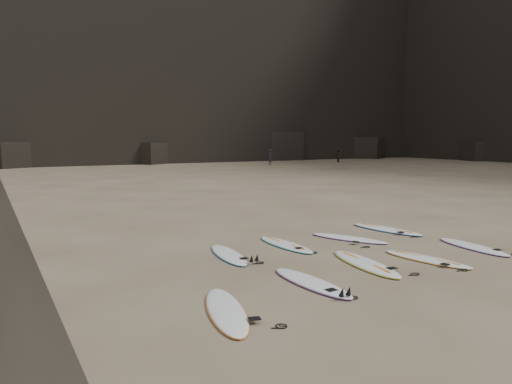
# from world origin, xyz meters

# --- Properties ---
(ground) EXTENTS (240.00, 240.00, 0.00)m
(ground) POSITION_xyz_m (0.00, 0.00, 0.00)
(ground) COLOR #897559
(ground) RESTS_ON ground
(surfboard_0) EXTENTS (1.27, 2.59, 0.09)m
(surfboard_0) POSITION_xyz_m (-4.44, -1.16, 0.05)
(surfboard_0) COLOR white
(surfboard_0) RESTS_ON ground
(surfboard_1) EXTENTS (0.67, 2.53, 0.09)m
(surfboard_1) POSITION_xyz_m (-2.18, -0.50, 0.05)
(surfboard_1) COLOR white
(surfboard_1) RESTS_ON ground
(surfboard_2) EXTENTS (1.09, 2.80, 0.10)m
(surfboard_2) POSITION_xyz_m (-0.17, 0.15, 0.05)
(surfboard_2) COLOR white
(surfboard_2) RESTS_ON ground
(surfboard_3) EXTENTS (0.99, 2.44, 0.09)m
(surfboard_3) POSITION_xyz_m (1.45, -0.24, 0.04)
(surfboard_3) COLOR white
(surfboard_3) RESTS_ON ground
(surfboard_4) EXTENTS (0.91, 2.51, 0.09)m
(surfboard_4) POSITION_xyz_m (3.63, 0.14, 0.04)
(surfboard_4) COLOR white
(surfboard_4) RESTS_ON ground
(surfboard_5) EXTENTS (0.91, 2.46, 0.09)m
(surfboard_5) POSITION_xyz_m (-2.63, 2.52, 0.04)
(surfboard_5) COLOR white
(surfboard_5) RESTS_ON ground
(surfboard_6) EXTENTS (0.65, 2.48, 0.09)m
(surfboard_6) POSITION_xyz_m (-0.73, 2.82, 0.04)
(surfboard_6) COLOR white
(surfboard_6) RESTS_ON ground
(surfboard_7) EXTENTS (1.55, 2.48, 0.09)m
(surfboard_7) POSITION_xyz_m (1.37, 2.66, 0.04)
(surfboard_7) COLOR white
(surfboard_7) RESTS_ON ground
(surfboard_8) EXTENTS (1.06, 2.74, 0.10)m
(surfboard_8) POSITION_xyz_m (3.35, 3.17, 0.05)
(surfboard_8) COLOR white
(surfboard_8) RESTS_ON ground
(person_a) EXTENTS (0.43, 0.62, 1.66)m
(person_a) POSITION_xyz_m (18.60, 36.76, 0.83)
(person_a) COLOR black
(person_a) RESTS_ON ground
(person_b) EXTENTS (0.71, 0.84, 1.53)m
(person_b) POSITION_xyz_m (28.19, 37.35, 0.76)
(person_b) COLOR black
(person_b) RESTS_ON ground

